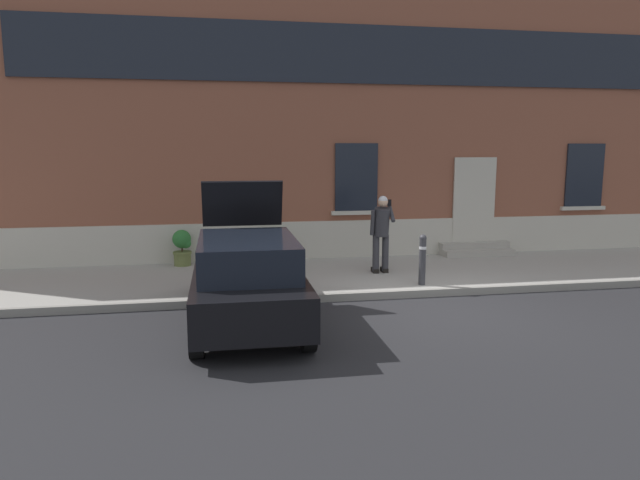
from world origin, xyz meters
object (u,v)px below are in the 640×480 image
Objects in this scene: person_on_phone at (381,229)px; planter_olive at (182,247)px; bollard_far_left at (235,264)px; planter_charcoal at (274,245)px; hatchback_car_black at (248,279)px; bollard_near_person at (422,258)px.

planter_olive is at bearing 142.71° from person_on_phone.
planter_charcoal is at bearing 69.61° from bollard_far_left.
hatchback_car_black reaches higher than planter_olive.
hatchback_car_black is 4.74× the size of planter_olive.
planter_olive is at bearing 105.91° from hatchback_car_black.
bollard_near_person reaches higher than planter_charcoal.
person_on_phone is at bearing 42.57° from hatchback_car_black.
person_on_phone is 4.76m from planter_olive.
bollard_near_person and bollard_far_left have the same top height.
planter_olive is 2.17m from planter_charcoal.
planter_olive is at bearing 176.65° from planter_charcoal.
hatchback_car_black is at bearing -84.72° from bollard_far_left.
bollard_near_person is at bearing 24.52° from hatchback_car_black.
hatchback_car_black is 4.01m from bollard_near_person.
bollard_far_left is at bearing -176.33° from person_on_phone.
bollard_near_person is 1.39m from person_on_phone.
hatchback_car_black is 3.90× the size of bollard_near_person.
hatchback_car_black is 4.74× the size of planter_charcoal.
person_on_phone is at bearing 113.50° from bollard_near_person.
bollard_far_left reaches higher than planter_charcoal.
person_on_phone is (3.28, 1.21, 0.44)m from bollard_far_left.
bollard_near_person is at bearing -30.24° from planter_olive.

